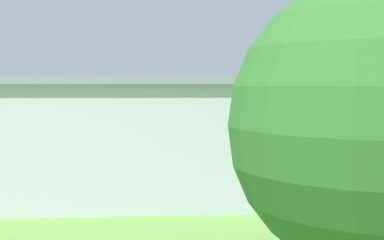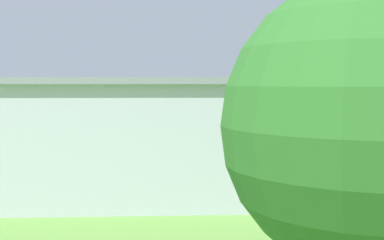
{
  "view_description": "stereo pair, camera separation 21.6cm",
  "coord_description": "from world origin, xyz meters",
  "px_view_note": "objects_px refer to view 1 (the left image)",
  "views": [
    {
      "loc": [
        1.02,
        71.04,
        6.53
      ],
      "look_at": [
        -2.18,
        15.21,
        2.62
      ],
      "focal_mm": 49.26,
      "sensor_mm": 36.0,
      "label": 1
    },
    {
      "loc": [
        0.81,
        71.05,
        6.53
      ],
      "look_at": [
        -2.18,
        15.21,
        2.62
      ],
      "focal_mm": 49.26,
      "sensor_mm": 36.0,
      "label": 2
    }
  ],
  "objects_px": {
    "hangar": "(120,132)",
    "tree_behind_hangar_left": "(379,126)",
    "windsock": "(342,88)",
    "person_beside_truck": "(277,141)",
    "biplane": "(218,109)"
  },
  "relations": [
    {
      "from": "hangar",
      "to": "person_beside_truck",
      "type": "bearing_deg",
      "value": -128.08
    },
    {
      "from": "tree_behind_hangar_left",
      "to": "windsock",
      "type": "xyz_separation_m",
      "value": [
        -26.53,
        -78.83,
        0.16
      ]
    },
    {
      "from": "person_beside_truck",
      "to": "windsock",
      "type": "distance_m",
      "value": 44.21
    },
    {
      "from": "person_beside_truck",
      "to": "tree_behind_hangar_left",
      "type": "relative_size",
      "value": 0.18
    },
    {
      "from": "biplane",
      "to": "windsock",
      "type": "relative_size",
      "value": 1.24
    },
    {
      "from": "windsock",
      "to": "hangar",
      "type": "bearing_deg",
      "value": 59.08
    },
    {
      "from": "biplane",
      "to": "hangar",
      "type": "bearing_deg",
      "value": 73.22
    },
    {
      "from": "biplane",
      "to": "tree_behind_hangar_left",
      "type": "distance_m",
      "value": 53.86
    },
    {
      "from": "hangar",
      "to": "windsock",
      "type": "distance_m",
      "value": 66.61
    },
    {
      "from": "tree_behind_hangar_left",
      "to": "windsock",
      "type": "relative_size",
      "value": 1.39
    },
    {
      "from": "biplane",
      "to": "windsock",
      "type": "distance_m",
      "value": 35.15
    },
    {
      "from": "hangar",
      "to": "tree_behind_hangar_left",
      "type": "height_order",
      "value": "tree_behind_hangar_left"
    },
    {
      "from": "hangar",
      "to": "tree_behind_hangar_left",
      "type": "distance_m",
      "value": 23.14
    },
    {
      "from": "hangar",
      "to": "tree_behind_hangar_left",
      "type": "bearing_deg",
      "value": 109.46
    },
    {
      "from": "person_beside_truck",
      "to": "hangar",
      "type": "bearing_deg",
      "value": 51.92
    }
  ]
}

